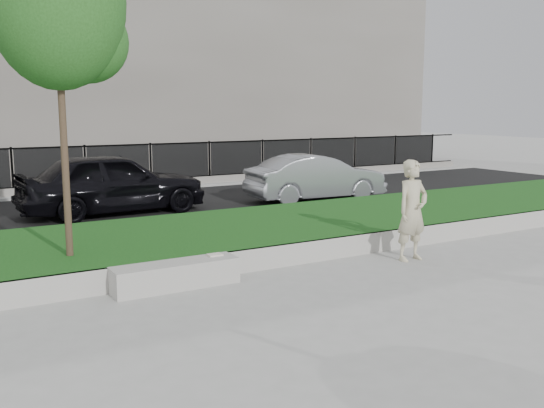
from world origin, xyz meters
TOP-DOWN VIEW (x-y plane):
  - ground at (0.00, 0.00)m, footprint 90.00×90.00m
  - grass_bank at (0.00, 3.00)m, footprint 34.00×4.00m
  - grass_kerb at (0.00, 1.04)m, footprint 34.00×0.08m
  - street at (0.00, 8.50)m, footprint 34.00×7.00m
  - far_pavement at (0.00, 13.00)m, footprint 34.00×3.00m
  - iron_fence at (0.00, 12.00)m, footprint 32.00×0.30m
  - building_facade at (0.00, 20.00)m, footprint 34.00×10.00m
  - stone_bench at (-1.93, 0.80)m, footprint 2.01×0.50m
  - man at (2.50, 0.25)m, footprint 0.70×0.47m
  - book at (-1.21, 0.89)m, footprint 0.23×0.17m
  - young_tree at (-3.16, 2.19)m, footprint 2.21×2.11m
  - car_dark at (-0.91, 7.78)m, footprint 4.89×2.15m
  - car_silver at (4.98, 6.96)m, footprint 4.28×1.77m

SIDE VIEW (x-z plane):
  - ground at x=0.00m, z-range 0.00..0.00m
  - street at x=0.00m, z-range 0.00..0.04m
  - far_pavement at x=0.00m, z-range 0.00..0.12m
  - grass_bank at x=0.00m, z-range 0.00..0.40m
  - grass_kerb at x=0.00m, z-range 0.00..0.40m
  - stone_bench at x=-1.93m, z-range 0.00..0.41m
  - book at x=-1.21m, z-range 0.41..0.44m
  - iron_fence at x=0.00m, z-range -0.21..1.29m
  - car_silver at x=4.98m, z-range 0.04..1.42m
  - car_dark at x=-0.91m, z-range 0.04..1.68m
  - man at x=2.50m, z-range 0.00..1.87m
  - young_tree at x=-3.16m, z-range 1.63..7.04m
  - building_facade at x=0.00m, z-range 0.00..10.00m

